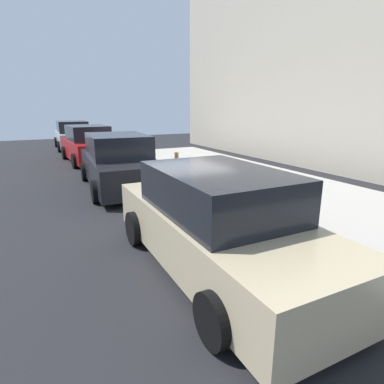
% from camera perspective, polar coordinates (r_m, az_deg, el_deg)
% --- Properties ---
extents(ground_plane, '(40.00, 40.00, 0.00)m').
position_cam_1_polar(ground_plane, '(9.75, -1.78, 0.02)').
color(ground_plane, black).
extents(sidewalk_curb, '(18.00, 5.00, 0.14)m').
position_cam_1_polar(sidewalk_curb, '(11.01, 10.05, 1.92)').
color(sidewalk_curb, '#ADA89E').
rests_on(sidewalk_curb, ground_plane).
extents(suitcase_maroon_0, '(0.41, 0.20, 0.88)m').
position_cam_1_polar(suitcase_maroon_0, '(6.83, 17.47, -3.54)').
color(suitcase_maroon_0, maroon).
rests_on(suitcase_maroon_0, sidewalk_curb).
extents(suitcase_red_1, '(0.47, 0.22, 0.95)m').
position_cam_1_polar(suitcase_red_1, '(7.11, 14.31, -2.12)').
color(suitcase_red_1, red).
rests_on(suitcase_red_1, sidewalk_curb).
extents(suitcase_olive_2, '(0.41, 0.28, 0.80)m').
position_cam_1_polar(suitcase_olive_2, '(7.56, 12.47, -1.50)').
color(suitcase_olive_2, '#59601E').
rests_on(suitcase_olive_2, sidewalk_curb).
extents(suitcase_silver_3, '(0.44, 0.24, 0.56)m').
position_cam_1_polar(suitcase_silver_3, '(7.92, 10.25, -0.86)').
color(suitcase_silver_3, '#9EA0A8').
rests_on(suitcase_silver_3, sidewalk_curb).
extents(suitcase_black_4, '(0.46, 0.26, 0.59)m').
position_cam_1_polar(suitcase_black_4, '(8.30, 8.14, 0.07)').
color(suitcase_black_4, black).
rests_on(suitcase_black_4, sidewalk_curb).
extents(suitcase_navy_5, '(0.48, 0.22, 0.83)m').
position_cam_1_polar(suitcase_navy_5, '(8.66, 5.78, 1.57)').
color(suitcase_navy_5, navy).
rests_on(suitcase_navy_5, sidewalk_curb).
extents(suitcase_teal_6, '(0.37, 0.27, 0.92)m').
position_cam_1_polar(suitcase_teal_6, '(9.11, 4.52, 1.84)').
color(suitcase_teal_6, '#0F606B').
rests_on(suitcase_teal_6, sidewalk_curb).
extents(suitcase_maroon_7, '(0.42, 0.25, 0.76)m').
position_cam_1_polar(suitcase_maroon_7, '(9.41, 2.37, 2.54)').
color(suitcase_maroon_7, maroon).
rests_on(suitcase_maroon_7, sidewalk_curb).
extents(suitcase_red_8, '(0.44, 0.24, 0.77)m').
position_cam_1_polar(suitcase_red_8, '(9.89, 1.37, 2.60)').
color(suitcase_red_8, red).
rests_on(suitcase_red_8, sidewalk_curb).
extents(fire_hydrant, '(0.39, 0.21, 0.73)m').
position_cam_1_polar(fire_hydrant, '(10.65, -1.00, 4.19)').
color(fire_hydrant, '#D89E0C').
rests_on(fire_hydrant, sidewalk_curb).
extents(bollard_post, '(0.14, 0.14, 0.90)m').
position_cam_1_polar(bollard_post, '(10.99, -2.79, 4.87)').
color(bollard_post, brown).
rests_on(bollard_post, sidewalk_curb).
extents(parked_car_beige_0, '(4.81, 2.06, 1.64)m').
position_cam_1_polar(parked_car_beige_0, '(5.00, 4.49, -5.72)').
color(parked_car_beige_0, tan).
rests_on(parked_car_beige_0, ground_plane).
extents(parked_car_charcoal_1, '(4.90, 2.31, 1.71)m').
position_cam_1_polar(parked_car_charcoal_1, '(10.43, -13.11, 5.10)').
color(parked_car_charcoal_1, black).
rests_on(parked_car_charcoal_1, ground_plane).
extents(parked_car_red_2, '(4.66, 2.19, 1.71)m').
position_cam_1_polar(parked_car_red_2, '(15.87, -18.22, 8.06)').
color(parked_car_red_2, '#AD1619').
rests_on(parked_car_red_2, ground_plane).
extents(parked_car_silver_3, '(4.48, 2.13, 1.70)m').
position_cam_1_polar(parked_car_silver_3, '(21.36, -20.72, 9.47)').
color(parked_car_silver_3, '#B2B5BA').
rests_on(parked_car_silver_3, ground_plane).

